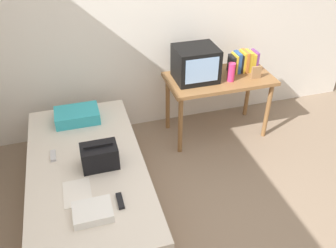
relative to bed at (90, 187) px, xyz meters
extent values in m
plane|color=#84705B|center=(0.96, -0.74, -0.26)|extent=(8.00, 8.00, 0.00)
cube|color=silver|center=(0.96, 1.26, 1.04)|extent=(5.20, 0.10, 2.60)
cube|color=olive|center=(0.00, 0.00, -0.10)|extent=(1.00, 2.00, 0.31)
cube|color=beige|center=(0.00, 0.00, 0.16)|extent=(0.97, 1.94, 0.21)
cube|color=olive|center=(1.55, 0.79, 0.45)|extent=(1.16, 0.60, 0.04)
cylinder|color=olive|center=(1.03, 0.55, 0.09)|extent=(0.05, 0.05, 0.69)
cylinder|color=olive|center=(2.07, 0.55, 0.09)|extent=(0.05, 0.05, 0.69)
cylinder|color=olive|center=(1.03, 1.03, 0.09)|extent=(0.05, 0.05, 0.69)
cylinder|color=olive|center=(2.07, 1.03, 0.09)|extent=(0.05, 0.05, 0.69)
cube|color=black|center=(1.27, 0.83, 0.65)|extent=(0.44, 0.38, 0.36)
cube|color=#8CB2E0|center=(1.27, 0.63, 0.66)|extent=(0.35, 0.01, 0.26)
cylinder|color=#E53372|center=(1.62, 0.68, 0.57)|extent=(0.08, 0.08, 0.20)
cube|color=black|center=(1.71, 0.87, 0.57)|extent=(0.04, 0.14, 0.19)
cube|color=gold|center=(1.75, 0.87, 0.58)|extent=(0.02, 0.16, 0.21)
cube|color=#2D5699|center=(1.78, 0.87, 0.59)|extent=(0.04, 0.15, 0.23)
cube|color=black|center=(1.81, 0.87, 0.58)|extent=(0.02, 0.15, 0.21)
cube|color=gold|center=(1.84, 0.87, 0.59)|extent=(0.03, 0.15, 0.23)
cube|color=#CC7233|center=(1.87, 0.87, 0.59)|extent=(0.03, 0.17, 0.23)
cube|color=gold|center=(1.91, 0.87, 0.59)|extent=(0.04, 0.16, 0.23)
cube|color=gold|center=(1.95, 0.87, 0.57)|extent=(0.04, 0.16, 0.20)
cube|color=#7A3D89|center=(1.99, 0.87, 0.58)|extent=(0.03, 0.15, 0.22)
cube|color=#9E754C|center=(1.91, 0.65, 0.54)|extent=(0.11, 0.02, 0.14)
cube|color=#33A8B7|center=(-0.01, 0.69, 0.32)|extent=(0.43, 0.29, 0.12)
cube|color=black|center=(0.12, -0.05, 0.36)|extent=(0.30, 0.20, 0.20)
cylinder|color=black|center=(0.12, -0.05, 0.48)|extent=(0.24, 0.02, 0.02)
cube|color=white|center=(-0.10, -0.32, 0.27)|extent=(0.21, 0.29, 0.01)
cube|color=black|center=(0.20, -0.50, 0.27)|extent=(0.04, 0.16, 0.02)
cube|color=#B7B7BC|center=(-0.26, 0.18, 0.27)|extent=(0.04, 0.14, 0.02)
cube|color=white|center=(0.00, -0.57, 0.30)|extent=(0.28, 0.22, 0.07)
camera|label=1|loc=(0.03, -2.37, 2.25)|focal=37.77mm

